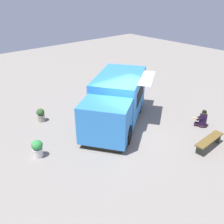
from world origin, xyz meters
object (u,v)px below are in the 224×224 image
object	(u,v)px
planter_flowering_far	(41,115)
person_customer	(202,119)
food_truck	(116,102)
plaza_bench	(209,141)
planter_flowering_near	(37,148)

from	to	relation	value
planter_flowering_far	person_customer	bearing A→B (deg)	45.30
food_truck	plaza_bench	bearing A→B (deg)	18.28
person_customer	planter_flowering_far	distance (m)	8.28
planter_flowering_far	plaza_bench	size ratio (longest dim) A/B	0.40
food_truck	person_customer	distance (m)	4.42
planter_flowering_far	plaza_bench	distance (m)	8.30
food_truck	plaza_bench	world-z (taller)	food_truck
planter_flowering_near	planter_flowering_far	size ratio (longest dim) A/B	1.09
planter_flowering_near	planter_flowering_far	xyz separation A→B (m)	(-2.71, 1.50, -0.04)
food_truck	person_customer	xyz separation A→B (m)	(3.19, 2.97, -0.76)
planter_flowering_near	plaza_bench	size ratio (longest dim) A/B	0.43
planter_flowering_near	plaza_bench	xyz separation A→B (m)	(4.34, 5.88, -0.06)
plaza_bench	food_truck	bearing A→B (deg)	-161.72
person_customer	planter_flowering_near	xyz separation A→B (m)	(-3.11, -7.39, 0.05)
person_customer	planter_flowering_far	size ratio (longest dim) A/B	1.27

